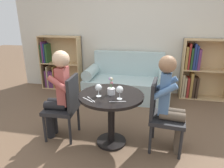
{
  "coord_description": "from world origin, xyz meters",
  "views": [
    {
      "loc": [
        0.46,
        -2.28,
        1.65
      ],
      "look_at": [
        0.0,
        0.05,
        0.83
      ],
      "focal_mm": 32.0,
      "sensor_mm": 36.0,
      "label": 1
    }
  ],
  "objects_px": {
    "bookshelf_right": "(198,71)",
    "person_right": "(171,102)",
    "chair_left": "(66,105)",
    "wine_glass_right": "(120,90)",
    "couch": "(127,83)",
    "bookshelf_left": "(57,65)",
    "wine_glass_left": "(98,88)",
    "person_left": "(59,92)",
    "flower_vase": "(111,89)",
    "chair_right": "(162,113)"
  },
  "relations": [
    {
      "from": "chair_right",
      "to": "person_left",
      "type": "xyz_separation_m",
      "value": [
        -1.37,
        -0.01,
        0.18
      ]
    },
    {
      "from": "chair_left",
      "to": "bookshelf_left",
      "type": "bearing_deg",
      "value": -153.31
    },
    {
      "from": "wine_glass_right",
      "to": "bookshelf_right",
      "type": "bearing_deg",
      "value": 57.52
    },
    {
      "from": "couch",
      "to": "bookshelf_left",
      "type": "height_order",
      "value": "bookshelf_left"
    },
    {
      "from": "wine_glass_left",
      "to": "flower_vase",
      "type": "xyz_separation_m",
      "value": [
        0.14,
        0.1,
        -0.04
      ]
    },
    {
      "from": "couch",
      "to": "person_left",
      "type": "distance_m",
      "value": 1.81
    },
    {
      "from": "couch",
      "to": "bookshelf_left",
      "type": "relative_size",
      "value": 1.4
    },
    {
      "from": "chair_left",
      "to": "wine_glass_right",
      "type": "height_order",
      "value": "chair_left"
    },
    {
      "from": "chair_right",
      "to": "person_left",
      "type": "height_order",
      "value": "person_left"
    },
    {
      "from": "chair_left",
      "to": "wine_glass_left",
      "type": "distance_m",
      "value": 0.61
    },
    {
      "from": "couch",
      "to": "wine_glass_left",
      "type": "bearing_deg",
      "value": -94.56
    },
    {
      "from": "bookshelf_right",
      "to": "person_right",
      "type": "xyz_separation_m",
      "value": [
        -0.69,
        -1.89,
        0.08
      ]
    },
    {
      "from": "bookshelf_right",
      "to": "wine_glass_left",
      "type": "distance_m",
      "value": 2.55
    },
    {
      "from": "couch",
      "to": "wine_glass_left",
      "type": "height_order",
      "value": "couch"
    },
    {
      "from": "wine_glass_left",
      "to": "flower_vase",
      "type": "distance_m",
      "value": 0.17
    },
    {
      "from": "wine_glass_left",
      "to": "chair_right",
      "type": "bearing_deg",
      "value": 9.36
    },
    {
      "from": "person_right",
      "to": "flower_vase",
      "type": "height_order",
      "value": "person_right"
    },
    {
      "from": "chair_left",
      "to": "person_left",
      "type": "bearing_deg",
      "value": -88.51
    },
    {
      "from": "bookshelf_left",
      "to": "bookshelf_right",
      "type": "distance_m",
      "value": 3.1
    },
    {
      "from": "bookshelf_right",
      "to": "couch",
      "type": "bearing_deg",
      "value": -169.39
    },
    {
      "from": "person_right",
      "to": "wine_glass_right",
      "type": "height_order",
      "value": "person_right"
    },
    {
      "from": "bookshelf_right",
      "to": "person_right",
      "type": "bearing_deg",
      "value": -110.12
    },
    {
      "from": "chair_left",
      "to": "person_right",
      "type": "xyz_separation_m",
      "value": [
        1.37,
        -0.01,
        0.16
      ]
    },
    {
      "from": "chair_left",
      "to": "couch",
      "type": "bearing_deg",
      "value": 156.26
    },
    {
      "from": "chair_left",
      "to": "wine_glass_right",
      "type": "relative_size",
      "value": 5.53
    },
    {
      "from": "chair_left",
      "to": "flower_vase",
      "type": "distance_m",
      "value": 0.7
    },
    {
      "from": "bookshelf_left",
      "to": "flower_vase",
      "type": "height_order",
      "value": "bookshelf_left"
    },
    {
      "from": "chair_left",
      "to": "person_right",
      "type": "relative_size",
      "value": 0.74
    },
    {
      "from": "couch",
      "to": "chair_left",
      "type": "relative_size",
      "value": 1.9
    },
    {
      "from": "couch",
      "to": "flower_vase",
      "type": "distance_m",
      "value": 1.71
    },
    {
      "from": "flower_vase",
      "to": "wine_glass_left",
      "type": "bearing_deg",
      "value": -144.83
    },
    {
      "from": "couch",
      "to": "wine_glass_right",
      "type": "relative_size",
      "value": 10.49
    },
    {
      "from": "bookshelf_right",
      "to": "wine_glass_right",
      "type": "height_order",
      "value": "bookshelf_right"
    },
    {
      "from": "chair_left",
      "to": "wine_glass_left",
      "type": "height_order",
      "value": "chair_left"
    },
    {
      "from": "wine_glass_left",
      "to": "chair_left",
      "type": "bearing_deg",
      "value": 166.5
    },
    {
      "from": "bookshelf_right",
      "to": "chair_right",
      "type": "xyz_separation_m",
      "value": [
        -0.78,
        -1.87,
        -0.08
      ]
    },
    {
      "from": "person_left",
      "to": "wine_glass_right",
      "type": "bearing_deg",
      "value": 78.06
    },
    {
      "from": "flower_vase",
      "to": "bookshelf_right",
      "type": "bearing_deg",
      "value": 53.27
    },
    {
      "from": "person_right",
      "to": "wine_glass_right",
      "type": "xyz_separation_m",
      "value": [
        -0.6,
        -0.14,
        0.17
      ]
    },
    {
      "from": "person_right",
      "to": "flower_vase",
      "type": "bearing_deg",
      "value": 97.34
    },
    {
      "from": "person_left",
      "to": "flower_vase",
      "type": "relative_size",
      "value": 5.5
    },
    {
      "from": "bookshelf_right",
      "to": "person_right",
      "type": "relative_size",
      "value": 1.0
    },
    {
      "from": "couch",
      "to": "person_right",
      "type": "relative_size",
      "value": 1.4
    },
    {
      "from": "bookshelf_left",
      "to": "person_right",
      "type": "xyz_separation_m",
      "value": [
        2.41,
        -1.89,
        0.12
      ]
    },
    {
      "from": "bookshelf_left",
      "to": "wine_glass_left",
      "type": "bearing_deg",
      "value": -52.5
    },
    {
      "from": "couch",
      "to": "person_right",
      "type": "bearing_deg",
      "value": -65.83
    },
    {
      "from": "chair_right",
      "to": "wine_glass_right",
      "type": "distance_m",
      "value": 0.63
    },
    {
      "from": "couch",
      "to": "wine_glass_right",
      "type": "distance_m",
      "value": 1.85
    },
    {
      "from": "wine_glass_left",
      "to": "wine_glass_right",
      "type": "relative_size",
      "value": 0.96
    },
    {
      "from": "chair_right",
      "to": "person_left",
      "type": "bearing_deg",
      "value": 96.61
    }
  ]
}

